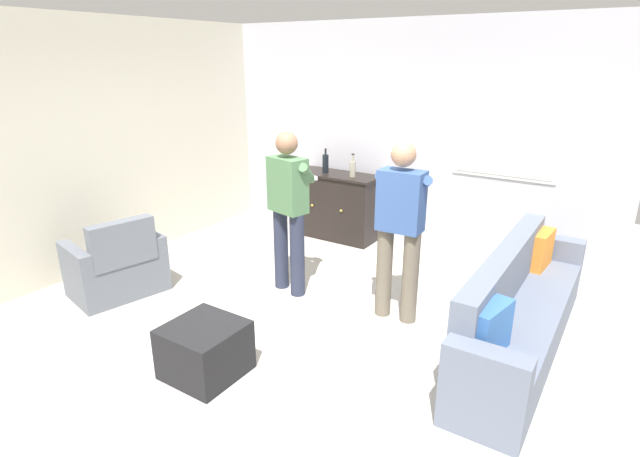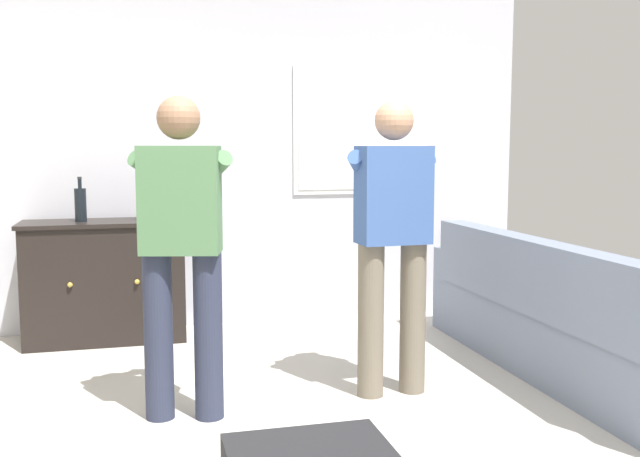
{
  "view_description": "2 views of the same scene",
  "coord_description": "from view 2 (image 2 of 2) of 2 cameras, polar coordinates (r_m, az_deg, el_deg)",
  "views": [
    {
      "loc": [
        2.54,
        -3.24,
        2.37
      ],
      "look_at": [
        0.18,
        0.38,
        0.87
      ],
      "focal_mm": 28.0,
      "sensor_mm": 36.0,
      "label": 1
    },
    {
      "loc": [
        -0.57,
        -3.07,
        1.42
      ],
      "look_at": [
        0.32,
        0.39,
        1.01
      ],
      "focal_mm": 40.0,
      "sensor_mm": 36.0,
      "label": 2
    }
  ],
  "objects": [
    {
      "name": "person_standing_left",
      "position": [
        3.74,
        -11.01,
        -1.05
      ],
      "size": [
        0.54,
        0.51,
        1.68
      ],
      "color": "#282D42",
      "rests_on": "ground"
    },
    {
      "name": "wall_back_with_window",
      "position": [
        5.76,
        -8.33,
        6.29
      ],
      "size": [
        5.2,
        0.15,
        2.8
      ],
      "color": "silver",
      "rests_on": "ground"
    },
    {
      "name": "sideboard_cabinet",
      "position": [
        5.47,
        -16.79,
        -4.03
      ],
      "size": [
        1.17,
        0.49,
        0.89
      ],
      "color": "black",
      "rests_on": "ground"
    },
    {
      "name": "bottle_wine_green",
      "position": [
        5.38,
        -18.61,
        1.85
      ],
      "size": [
        0.08,
        0.08,
        0.32
      ],
      "color": "black",
      "rests_on": "sideboard_cabinet"
    },
    {
      "name": "couch",
      "position": [
        4.72,
        17.98,
        -7.13
      ],
      "size": [
        0.57,
        2.61,
        0.87
      ],
      "color": "slate",
      "rests_on": "ground"
    },
    {
      "name": "bottle_liquor_amber",
      "position": [
        5.35,
        -14.07,
        1.84
      ],
      "size": [
        0.08,
        0.08,
        0.3
      ],
      "color": "gray",
      "rests_on": "sideboard_cabinet"
    },
    {
      "name": "person_standing_right",
      "position": [
        4.07,
        5.79,
        -0.36
      ],
      "size": [
        0.56,
        0.48,
        1.68
      ],
      "color": "#6B6051",
      "rests_on": "ground"
    }
  ]
}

